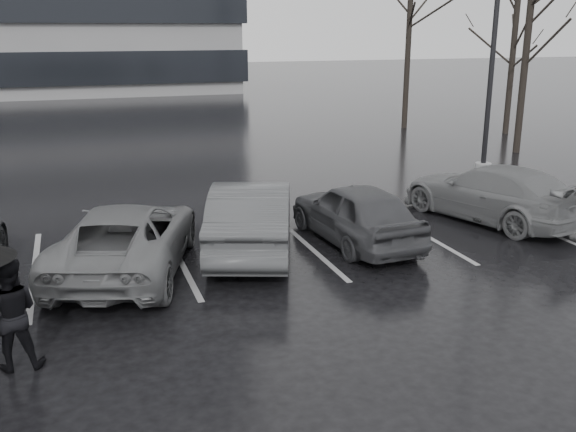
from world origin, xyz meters
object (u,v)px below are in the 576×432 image
at_px(pedestrian_right, 10,314).
at_px(car_main, 356,213).
at_px(car_east, 492,193).
at_px(car_west_a, 252,216).
at_px(lamp_post, 495,32).
at_px(tree_north, 409,35).
at_px(tree_ne, 513,54).
at_px(tree_east, 527,44).
at_px(car_west_b, 126,238).

bearing_deg(pedestrian_right, car_main, -150.40).
relative_size(car_main, car_east, 0.84).
distance_m(car_west_a, car_east, 6.18).
distance_m(car_west_a, lamp_post, 11.60).
xyz_separation_m(car_west_a, car_east, (6.17, 0.28, -0.07)).
bearing_deg(tree_north, tree_ne, -40.60).
xyz_separation_m(car_west_a, tree_east, (12.62, 7.62, 3.25)).
relative_size(car_west_b, tree_east, 0.60).
bearing_deg(car_west_a, car_east, -158.38).
distance_m(car_west_b, tree_ne, 21.62).
relative_size(car_west_a, tree_ne, 0.65).
relative_size(car_west_a, car_east, 0.97).
relative_size(car_main, lamp_post, 0.41).
relative_size(car_main, car_west_a, 0.87).
xyz_separation_m(tree_east, tree_ne, (2.50, 4.00, -0.50)).
relative_size(car_west_b, tree_north, 0.56).
relative_size(car_east, lamp_post, 0.49).
relative_size(car_west_a, lamp_post, 0.47).
distance_m(tree_east, tree_north, 7.08).
relative_size(lamp_post, tree_east, 1.21).
bearing_deg(car_main, pedestrian_right, 22.90).
xyz_separation_m(pedestrian_right, lamp_post, (14.05, 9.13, 3.63)).
height_order(pedestrian_right, tree_north, tree_north).
relative_size(car_east, tree_east, 0.59).
relative_size(car_main, pedestrian_right, 2.47).
height_order(car_west_b, car_east, car_east).
height_order(car_main, car_east, car_east).
bearing_deg(lamp_post, tree_east, 36.02).
distance_m(car_main, pedestrian_right, 7.61).
bearing_deg(car_main, tree_ne, -141.62).
relative_size(pedestrian_right, tree_north, 0.19).
bearing_deg(pedestrian_right, lamp_post, -144.65).
bearing_deg(pedestrian_right, tree_ne, -139.60).
bearing_deg(car_west_b, car_west_a, -153.60).
distance_m(car_west_b, lamp_post, 14.03).
relative_size(lamp_post, tree_north, 1.14).
distance_m(lamp_post, tree_east, 3.78).
bearing_deg(car_east, car_main, -9.13).
height_order(car_west_a, pedestrian_right, pedestrian_right).
distance_m(car_main, tree_north, 17.90).
relative_size(car_east, tree_ne, 0.67).
distance_m(car_east, tree_east, 10.32).
bearing_deg(tree_north, car_east, -110.80).
distance_m(car_main, car_east, 3.91).
bearing_deg(tree_north, car_main, -122.12).
relative_size(car_west_a, tree_north, 0.54).
bearing_deg(tree_ne, car_main, -137.25).
distance_m(car_east, pedestrian_right, 11.37).
bearing_deg(tree_east, tree_north, 98.13).
bearing_deg(car_east, pedestrian_right, 3.90).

